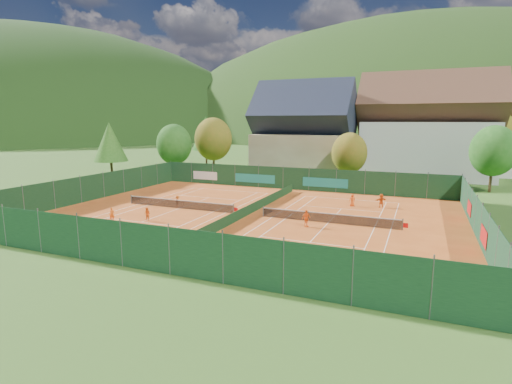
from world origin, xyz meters
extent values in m
plane|color=#30571B|center=(0.00, 0.00, -0.02)|extent=(600.00, 600.00, 0.00)
cube|color=#B34D1A|center=(0.00, 0.00, 0.01)|extent=(40.00, 32.00, 0.01)
cube|color=white|center=(-8.00, 11.88, 0.01)|extent=(10.97, 0.06, 0.00)
cube|color=white|center=(-8.00, -11.88, 0.01)|extent=(10.97, 0.06, 0.00)
cube|color=white|center=(-13.48, 0.00, 0.01)|extent=(0.06, 23.77, 0.00)
cube|color=white|center=(-2.51, 0.00, 0.01)|extent=(0.06, 23.77, 0.00)
cube|color=white|center=(-12.12, 0.00, 0.01)|extent=(0.06, 23.77, 0.00)
cube|color=white|center=(-3.88, 0.00, 0.01)|extent=(0.06, 23.77, 0.00)
cube|color=white|center=(-8.00, 6.40, 0.01)|extent=(8.23, 0.06, 0.00)
cube|color=white|center=(-8.00, -6.40, 0.01)|extent=(8.23, 0.06, 0.00)
cube|color=white|center=(-8.00, 0.00, 0.01)|extent=(0.06, 12.80, 0.00)
cube|color=white|center=(8.00, 11.88, 0.01)|extent=(10.97, 0.06, 0.00)
cube|color=white|center=(8.00, -11.88, 0.01)|extent=(10.97, 0.06, 0.00)
cube|color=white|center=(2.51, 0.00, 0.01)|extent=(0.06, 23.77, 0.00)
cube|color=white|center=(13.48, 0.00, 0.01)|extent=(0.06, 23.77, 0.00)
cube|color=white|center=(3.88, 0.00, 0.01)|extent=(0.06, 23.77, 0.00)
cube|color=white|center=(12.12, 0.00, 0.01)|extent=(0.06, 23.77, 0.00)
cube|color=white|center=(8.00, 6.40, 0.01)|extent=(8.23, 0.06, 0.00)
cube|color=white|center=(8.00, -6.40, 0.01)|extent=(8.23, 0.06, 0.00)
cube|color=white|center=(8.00, 0.00, 0.01)|extent=(0.06, 12.80, 0.00)
cylinder|color=#59595B|center=(-14.40, 0.00, 0.51)|extent=(0.10, 0.10, 1.02)
cylinder|color=#59595B|center=(-1.60, 0.00, 0.51)|extent=(0.10, 0.10, 1.02)
cube|color=black|center=(-8.00, 0.00, 0.46)|extent=(12.80, 0.02, 0.86)
cube|color=white|center=(-8.00, 0.00, 0.89)|extent=(12.80, 0.04, 0.06)
cube|color=red|center=(-1.35, 0.00, 0.45)|extent=(0.40, 0.04, 0.40)
cylinder|color=#59595B|center=(1.60, 0.00, 0.51)|extent=(0.10, 0.10, 1.02)
cylinder|color=#59595B|center=(14.40, 0.00, 0.51)|extent=(0.10, 0.10, 1.02)
cube|color=black|center=(8.00, 0.00, 0.46)|extent=(12.80, 0.02, 0.86)
cube|color=white|center=(8.00, 0.00, 0.89)|extent=(12.80, 0.04, 0.06)
cube|color=red|center=(14.65, 0.00, 0.45)|extent=(0.40, 0.04, 0.40)
cube|color=#14371A|center=(0.00, 0.00, 0.50)|extent=(0.03, 28.80, 1.00)
cube|color=#153B20|center=(0.00, 16.00, 1.50)|extent=(40.00, 0.04, 3.00)
cube|color=teal|center=(-6.00, 15.94, 1.20)|extent=(6.00, 0.03, 1.20)
cube|color=teal|center=(4.00, 15.94, 1.20)|extent=(6.00, 0.03, 1.20)
cube|color=silver|center=(-14.00, 15.94, 1.20)|extent=(4.00, 0.03, 1.20)
cube|color=#153B1F|center=(0.00, -16.00, 1.50)|extent=(40.00, 0.04, 3.00)
cube|color=#13361B|center=(-20.00, 0.00, 1.50)|extent=(0.04, 32.00, 3.00)
cube|color=#143820|center=(20.00, 0.00, 1.50)|extent=(0.04, 32.00, 3.00)
cube|color=#B21414|center=(19.94, -4.00, 1.20)|extent=(0.03, 3.00, 1.20)
cube|color=#B21414|center=(19.94, 6.00, 1.20)|extent=(0.03, 3.00, 1.20)
cube|color=beige|center=(-3.00, 30.00, 3.50)|extent=(15.00, 12.00, 7.00)
cube|color=#1E2333|center=(-3.00, 30.00, 10.00)|extent=(16.20, 12.00, 12.00)
cube|color=silver|center=(16.00, 36.00, 4.50)|extent=(20.00, 11.00, 9.00)
cube|color=brown|center=(16.00, 36.00, 11.75)|extent=(21.60, 11.00, 11.00)
cylinder|color=#472B19|center=(-22.00, 20.00, 1.40)|extent=(0.36, 0.36, 2.80)
ellipsoid|color=#235B1A|center=(-22.00, 20.00, 5.40)|extent=(5.72, 5.72, 6.58)
cylinder|color=#442A18|center=(-18.00, 26.00, 1.57)|extent=(0.36, 0.36, 3.15)
ellipsoid|color=olive|center=(-18.00, 26.00, 6.07)|extent=(6.44, 6.44, 7.40)
cylinder|color=#4B2C1A|center=(-24.00, 34.00, 1.75)|extent=(0.36, 0.36, 3.50)
cone|color=#255D1A|center=(-24.00, 34.00, 6.75)|extent=(5.60, 5.60, 6.50)
cylinder|color=#4C371B|center=(6.00, 22.00, 1.22)|extent=(0.36, 0.36, 2.45)
ellipsoid|color=olive|center=(6.00, 22.00, 4.72)|extent=(5.01, 5.01, 5.76)
cylinder|color=#4B351B|center=(24.00, 24.00, 1.40)|extent=(0.36, 0.36, 2.80)
ellipsoid|color=#225F1B|center=(24.00, 24.00, 5.40)|extent=(5.72, 5.72, 6.58)
cylinder|color=#462B19|center=(-28.00, 12.00, 1.57)|extent=(0.36, 0.36, 3.15)
cone|color=#2C5F1B|center=(-28.00, 12.00, 6.07)|extent=(5.04, 5.04, 5.85)
cylinder|color=#462C19|center=(26.00, 40.00, 1.75)|extent=(0.36, 0.36, 3.50)
ellipsoid|color=olive|center=(26.00, 40.00, 6.75)|extent=(7.15, 7.15, 8.22)
ellipsoid|color=black|center=(10.00, 300.00, -42.35)|extent=(440.00, 440.00, 242.00)
ellipsoid|color=black|center=(-220.00, 160.00, -35.70)|extent=(340.00, 340.00, 204.00)
cylinder|color=slate|center=(9.94, -12.49, 0.40)|extent=(0.02, 0.02, 0.80)
cylinder|color=slate|center=(10.24, -12.49, 0.40)|extent=(0.02, 0.02, 0.80)
cylinder|color=slate|center=(9.94, -12.19, 0.40)|extent=(0.02, 0.02, 0.80)
cylinder|color=slate|center=(10.24, -12.19, 0.40)|extent=(0.02, 0.02, 0.80)
cube|color=slate|center=(10.09, -12.34, 0.55)|extent=(0.34, 0.34, 0.30)
ellipsoid|color=#CCD833|center=(10.09, -12.34, 0.58)|extent=(0.28, 0.28, 0.16)
sphere|color=#CCD833|center=(-6.99, -4.96, 0.03)|extent=(0.07, 0.07, 0.07)
sphere|color=#CCD833|center=(2.70, -11.30, 0.03)|extent=(0.07, 0.07, 0.07)
sphere|color=#CCD833|center=(2.20, 2.78, 0.03)|extent=(0.07, 0.07, 0.07)
imported|color=#E15D14|center=(-10.77, -7.05, 0.64)|extent=(0.56, 0.53, 1.29)
imported|color=#E55B14|center=(-7.80, -5.69, 0.63)|extent=(0.68, 0.57, 1.27)
imported|color=#CA5312|center=(-8.77, 0.76, 0.59)|extent=(0.88, 0.80, 1.19)
imported|color=orange|center=(6.49, -2.09, 0.78)|extent=(0.82, 0.98, 1.56)
imported|color=#EF5515|center=(8.83, 8.14, 0.69)|extent=(0.80, 0.67, 1.38)
imported|color=#DB5513|center=(11.79, 8.81, 0.75)|extent=(1.35, 1.22, 1.49)
camera|label=1|loc=(15.52, -35.27, 9.26)|focal=28.00mm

